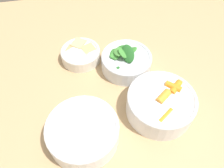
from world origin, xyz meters
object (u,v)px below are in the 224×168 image
object	(u,v)px
bowl_carrots	(161,103)
bowl_greens	(126,61)
bowl_beans_hotdog	(83,132)
bowl_cookies	(81,54)

from	to	relation	value
bowl_carrots	bowl_greens	size ratio (longest dim) A/B	1.15
bowl_beans_hotdog	bowl_cookies	size ratio (longest dim) A/B	1.38
bowl_beans_hotdog	bowl_cookies	distance (m)	0.28
bowl_greens	bowl_beans_hotdog	distance (m)	0.27
bowl_greens	bowl_cookies	world-z (taller)	bowl_greens
bowl_greens	bowl_carrots	bearing A→B (deg)	106.48
bowl_carrots	bowl_cookies	world-z (taller)	bowl_carrots
bowl_carrots	bowl_cookies	size ratio (longest dim) A/B	1.40
bowl_greens	bowl_beans_hotdog	xyz separation A→B (m)	(0.16, 0.21, -0.00)
bowl_beans_hotdog	bowl_cookies	xyz separation A→B (m)	(-0.02, -0.28, -0.01)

